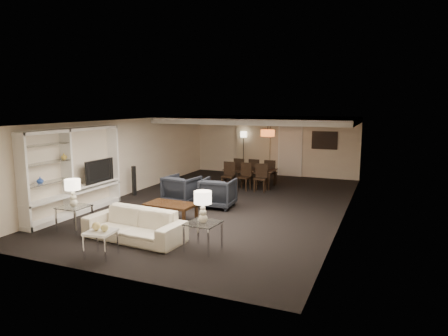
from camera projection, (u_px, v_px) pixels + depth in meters
floor at (224, 204)px, 12.08m from camera, size 11.00×11.00×0.00m
ceiling at (224, 121)px, 11.69m from camera, size 7.00×11.00×0.02m
wall_back at (274, 146)px, 16.89m from camera, size 7.00×0.02×2.50m
wall_front at (101, 206)px, 6.87m from camera, size 7.00×0.02×2.50m
wall_left at (127, 157)px, 13.22m from camera, size 0.02×11.00×2.50m
wall_right at (346, 170)px, 10.55m from camera, size 0.02×11.00×2.50m
ceiling_soffit at (260, 120)px, 14.89m from camera, size 7.00×4.00×0.20m
curtains at (253, 146)px, 17.17m from camera, size 1.50×0.12×2.40m
door at (290, 151)px, 16.63m from camera, size 0.90×0.05×2.10m
painting at (325, 140)px, 16.01m from camera, size 0.95×0.04×0.65m
media_unit at (74, 172)px, 10.79m from camera, size 0.38×3.40×2.35m
pendant_light at (268, 133)px, 14.85m from camera, size 0.52×0.52×0.24m
sofa at (134, 225)px, 8.85m from camera, size 2.37×1.08×0.67m
coffee_table at (171, 212)px, 10.33m from camera, size 1.30×0.79×0.45m
armchair_left at (182, 190)px, 12.07m from camera, size 1.02×1.04×0.86m
armchair_right at (218, 193)px, 11.61m from camera, size 0.99×1.01×0.86m
side_table_left at (75, 218)px, 9.50m from camera, size 0.63×0.63×0.59m
side_table_right at (203, 236)px, 8.21m from camera, size 0.68×0.68×0.59m
table_lamp_left at (73, 193)px, 9.41m from camera, size 0.39×0.39×0.65m
table_lamp_right at (203, 207)px, 8.11m from camera, size 0.36×0.36×0.65m
marble_table at (101, 244)px, 7.86m from camera, size 0.59×0.59×0.53m
gold_gourd_a at (96, 226)px, 7.84m from camera, size 0.17×0.17×0.17m
gold_gourd_b at (105, 228)px, 7.77m from camera, size 0.15×0.15×0.15m
television at (96, 171)px, 11.56m from camera, size 1.14×0.15×0.66m
vase_blue at (40, 180)px, 9.74m from camera, size 0.17×0.17×0.17m
vase_amber at (64, 156)px, 10.41m from camera, size 0.15×0.15×0.16m
floor_speaker at (134, 181)px, 13.17m from camera, size 0.13×0.13×0.97m
dining_table at (250, 178)px, 14.57m from camera, size 1.83×1.05×0.64m
chair_nl at (228, 176)px, 14.18m from camera, size 0.48×0.48×0.95m
chair_nm at (244, 177)px, 13.95m from camera, size 0.48×0.48×0.95m
chair_nr at (260, 178)px, 13.72m from camera, size 0.48×0.48×0.95m
chair_fl at (241, 170)px, 15.36m from camera, size 0.45×0.45×0.95m
chair_fm at (256, 171)px, 15.14m from camera, size 0.45×0.45×0.95m
chair_fr at (271, 172)px, 14.91m from camera, size 0.46×0.46×0.95m
floor_lamp at (243, 153)px, 17.16m from camera, size 0.35×0.35×1.83m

